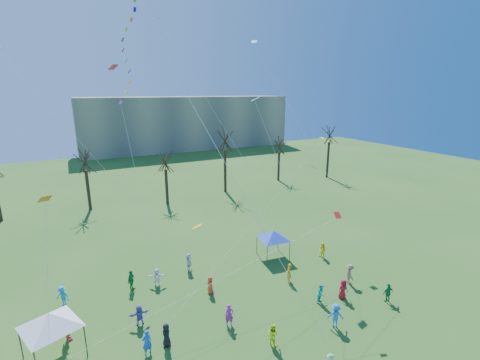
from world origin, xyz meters
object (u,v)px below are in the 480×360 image
distant_building (187,123)px  big_box_kite (132,48)px  canopy_tent_white (49,320)px  canopy_tent_blue (273,235)px

distant_building → big_box_kite: bearing=-110.4°
canopy_tent_white → distant_building: bearing=65.5°
distant_building → canopy_tent_blue: distant_building is taller
canopy_tent_blue → canopy_tent_white: bearing=-165.7°
distant_building → big_box_kite: (-27.68, -74.60, 11.57)m
distant_building → canopy_tent_white: bearing=-114.5°
canopy_tent_white → canopy_tent_blue: size_ratio=1.07×
canopy_tent_white → canopy_tent_blue: 20.47m
canopy_tent_white → big_box_kite: bearing=-0.6°
big_box_kite → canopy_tent_blue: bearing=20.8°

